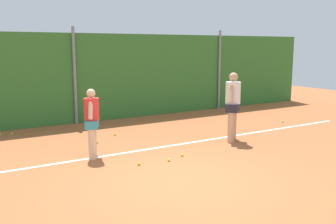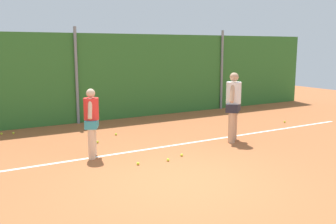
# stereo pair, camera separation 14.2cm
# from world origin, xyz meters

# --- Properties ---
(ground_plane) EXTENTS (31.97, 31.97, 0.00)m
(ground_plane) POSITION_xyz_m (0.00, 1.93, 0.00)
(ground_plane) COLOR #A85B33
(hedge_fence_backdrop) EXTENTS (20.78, 0.25, 2.97)m
(hedge_fence_backdrop) POSITION_xyz_m (0.00, 6.56, 1.48)
(hedge_fence_backdrop) COLOR #33702D
(hedge_fence_backdrop) RESTS_ON ground_plane
(fence_post_center) EXTENTS (0.10, 0.10, 3.17)m
(fence_post_center) POSITION_xyz_m (0.00, 6.39, 1.59)
(fence_post_center) COLOR gray
(fence_post_center) RESTS_ON ground_plane
(fence_post_right) EXTENTS (0.10, 0.10, 3.17)m
(fence_post_right) POSITION_xyz_m (5.99, 6.39, 1.59)
(fence_post_right) COLOR gray
(fence_post_right) RESTS_ON ground_plane
(court_baseline_paint) EXTENTS (15.19, 0.10, 0.01)m
(court_baseline_paint) POSITION_xyz_m (0.00, 2.32, 0.00)
(court_baseline_paint) COLOR white
(court_baseline_paint) RESTS_ON ground_plane
(player_foreground_near) EXTENTS (0.63, 0.64, 1.86)m
(player_foreground_near) POSITION_xyz_m (2.89, 1.92, 1.04)
(player_foreground_near) COLOR tan
(player_foreground_near) RESTS_ON ground_plane
(player_midcourt) EXTENTS (0.45, 0.71, 1.60)m
(player_midcourt) POSITION_xyz_m (-0.90, 2.37, 0.89)
(player_midcourt) COLOR beige
(player_midcourt) RESTS_ON ground_plane
(tennis_ball_0) EXTENTS (0.07, 0.07, 0.07)m
(tennis_ball_0) POSITION_xyz_m (-0.36, 3.54, 0.03)
(tennis_ball_0) COLOR #CCDB33
(tennis_ball_0) RESTS_ON ground_plane
(tennis_ball_1) EXTENTS (0.07, 0.07, 0.07)m
(tennis_ball_1) POSITION_xyz_m (3.42, 2.43, 0.03)
(tennis_ball_1) COLOR #CCDB33
(tennis_ball_1) RESTS_ON ground_plane
(tennis_ball_2) EXTENTS (0.07, 0.07, 0.07)m
(tennis_ball_2) POSITION_xyz_m (0.92, 1.37, 0.03)
(tennis_ball_2) COLOR #CCDB33
(tennis_ball_2) RESTS_ON ground_plane
(tennis_ball_3) EXTENTS (0.07, 0.07, 0.07)m
(tennis_ball_3) POSITION_xyz_m (-2.44, 5.87, 0.03)
(tennis_ball_3) COLOR #CCDB33
(tennis_ball_3) RESTS_ON ground_plane
(tennis_ball_5) EXTENTS (0.07, 0.07, 0.07)m
(tennis_ball_5) POSITION_xyz_m (-0.25, 1.30, 0.03)
(tennis_ball_5) COLOR #CCDB33
(tennis_ball_5) RESTS_ON ground_plane
(tennis_ball_7) EXTENTS (0.07, 0.07, 0.07)m
(tennis_ball_7) POSITION_xyz_m (4.79, 4.31, 0.03)
(tennis_ball_7) COLOR #CCDB33
(tennis_ball_7) RESTS_ON ground_plane
(tennis_ball_9) EXTENTS (0.07, 0.07, 0.07)m
(tennis_ball_9) POSITION_xyz_m (0.41, 4.13, 0.03)
(tennis_ball_9) COLOR #CCDB33
(tennis_ball_9) RESTS_ON ground_plane
(tennis_ball_10) EXTENTS (0.07, 0.07, 0.07)m
(tennis_ball_10) POSITION_xyz_m (0.45, 1.20, 0.03)
(tennis_ball_10) COLOR #CCDB33
(tennis_ball_10) RESTS_ON ground_plane
(tennis_ball_11) EXTENTS (0.07, 0.07, 0.07)m
(tennis_ball_11) POSITION_xyz_m (-2.13, 5.78, 0.03)
(tennis_ball_11) COLOR #CCDB33
(tennis_ball_11) RESTS_ON ground_plane
(tennis_ball_13) EXTENTS (0.07, 0.07, 0.07)m
(tennis_ball_13) POSITION_xyz_m (6.02, 2.97, 0.03)
(tennis_ball_13) COLOR #CCDB33
(tennis_ball_13) RESTS_ON ground_plane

